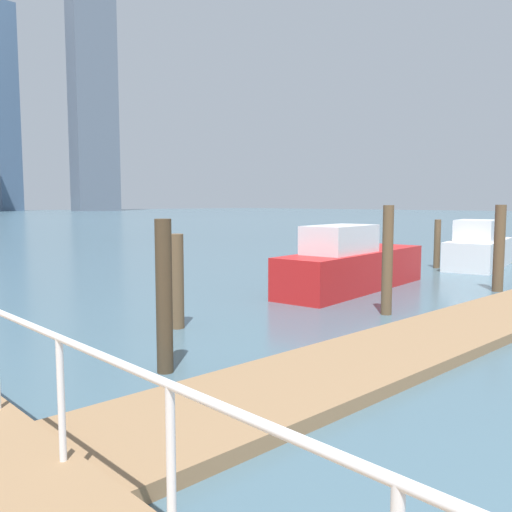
% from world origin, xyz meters
% --- Properties ---
extents(floating_dock, '(13.76, 2.00, 0.18)m').
position_xyz_m(floating_dock, '(3.38, 6.60, 0.09)').
color(floating_dock, '#93704C').
rests_on(floating_dock, ground_plane).
extents(dock_piling_0, '(0.24, 0.24, 1.88)m').
position_xyz_m(dock_piling_0, '(14.47, 12.12, 0.94)').
color(dock_piling_0, brown).
rests_on(dock_piling_0, ground_plane).
extents(dock_piling_1, '(0.30, 0.30, 2.47)m').
position_xyz_m(dock_piling_1, '(10.64, 8.19, 1.24)').
color(dock_piling_1, brown).
rests_on(dock_piling_1, ground_plane).
extents(dock_piling_2, '(0.25, 0.25, 2.31)m').
position_xyz_m(dock_piling_2, '(-0.49, 8.51, 1.15)').
color(dock_piling_2, '#473826').
rests_on(dock_piling_2, ground_plane).
extents(dock_piling_3, '(0.24, 0.24, 2.48)m').
position_xyz_m(dock_piling_3, '(5.55, 8.58, 1.24)').
color(dock_piling_3, brown).
rests_on(dock_piling_3, ground_plane).
extents(dock_piling_4, '(0.30, 0.30, 1.92)m').
position_xyz_m(dock_piling_4, '(1.32, 10.77, 0.96)').
color(dock_piling_4, brown).
rests_on(dock_piling_4, ground_plane).
extents(moored_boat_0, '(4.99, 2.69, 1.87)m').
position_xyz_m(moored_boat_0, '(15.80, 11.08, 0.71)').
color(moored_boat_0, white).
rests_on(moored_boat_0, ground_plane).
extents(moored_boat_3, '(6.42, 2.41, 1.90)m').
position_xyz_m(moored_boat_3, '(7.80, 11.22, 0.73)').
color(moored_boat_3, red).
rests_on(moored_boat_3, ground_plane).
extents(skyline_tower_5, '(6.36, 9.18, 57.69)m').
position_xyz_m(skyline_tower_5, '(51.35, 165.96, 28.84)').
color(skyline_tower_5, slate).
rests_on(skyline_tower_5, ground_plane).
extents(skyline_tower_6, '(12.47, 7.22, 67.79)m').
position_xyz_m(skyline_tower_6, '(68.59, 145.33, 33.89)').
color(skyline_tower_6, slate).
rests_on(skyline_tower_6, ground_plane).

